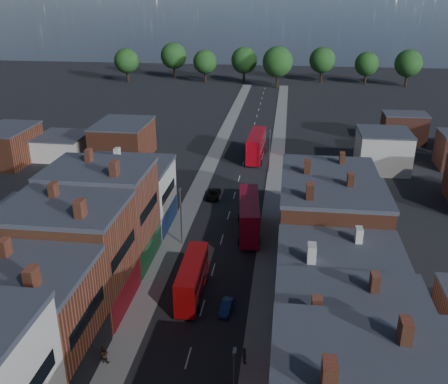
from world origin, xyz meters
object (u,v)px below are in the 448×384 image
(car_2, at_px, (213,194))
(bus_0, at_px, (192,278))
(car_1, at_px, (226,307))
(ped_3, at_px, (244,356))
(ped_1, at_px, (104,354))
(bus_2, at_px, (256,145))
(car_3, at_px, (252,196))
(bus_1, at_px, (249,215))

(car_2, bearing_deg, bus_0, -87.71)
(car_1, distance_m, ped_3, 8.30)
(bus_0, xyz_separation_m, ped_1, (-5.99, -11.86, -1.28))
(bus_2, xyz_separation_m, car_3, (0.73, -21.19, -2.22))
(bus_1, xyz_separation_m, ped_3, (1.80, -26.73, -1.77))
(ped_1, xyz_separation_m, ped_3, (12.79, 1.51, -0.03))
(bus_1, bearing_deg, bus_0, -112.52)
(car_1, bearing_deg, bus_1, 93.04)
(bus_1, xyz_separation_m, car_3, (-0.51, 11.96, -2.14))
(car_1, bearing_deg, car_2, 106.66)
(ped_1, bearing_deg, ped_3, -169.77)
(car_2, height_order, ped_3, ped_3)
(car_1, height_order, car_3, car_3)
(bus_1, relative_size, car_1, 3.63)
(car_2, relative_size, car_3, 1.08)
(bus_2, xyz_separation_m, car_1, (0.39, -52.03, -2.29))
(bus_2, relative_size, car_1, 3.71)
(bus_2, relative_size, car_2, 2.67)
(bus_1, xyz_separation_m, ped_1, (-10.99, -28.24, -1.74))
(bus_1, xyz_separation_m, bus_2, (-1.24, 33.15, 0.09))
(ped_1, bearing_deg, bus_2, -95.52)
(ped_3, bearing_deg, car_1, -1.31)
(bus_1, distance_m, car_2, 13.83)
(bus_2, bearing_deg, car_2, -102.30)
(bus_2, height_order, ped_1, bus_2)
(bus_1, height_order, bus_2, bus_2)
(bus_0, distance_m, car_2, 28.32)
(bus_2, bearing_deg, ped_1, -96.61)
(bus_2, bearing_deg, bus_1, -85.44)
(ped_1, bearing_deg, bus_0, -113.29)
(car_2, xyz_separation_m, car_3, (6.33, 0.13, -0.02))
(car_1, bearing_deg, ped_1, -131.64)
(bus_1, xyz_separation_m, car_1, (-0.86, -18.88, -2.21))
(bus_1, distance_m, ped_3, 26.85)
(bus_0, xyz_separation_m, car_2, (-1.84, 28.21, -1.66))
(car_1, distance_m, car_3, 30.85)
(bus_0, xyz_separation_m, bus_1, (5.00, 16.38, 0.45))
(bus_0, relative_size, bus_1, 0.82)
(bus_1, bearing_deg, ped_1, -116.81)
(bus_0, relative_size, car_2, 2.15)
(bus_2, height_order, ped_3, bus_2)
(car_2, bearing_deg, ped_3, -78.81)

